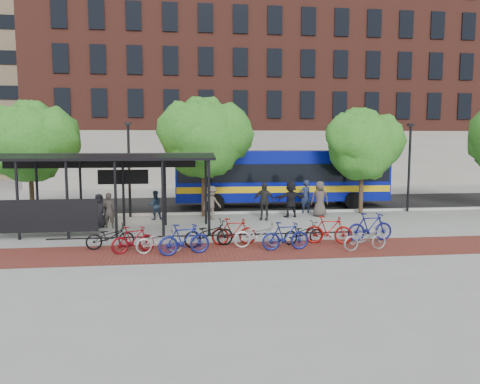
{
  "coord_description": "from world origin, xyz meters",
  "views": [
    {
      "loc": [
        -4.16,
        -22.2,
        4.19
      ],
      "look_at": [
        -1.3,
        0.8,
        1.6
      ],
      "focal_mm": 35.0,
      "sensor_mm": 36.0,
      "label": 1
    }
  ],
  "objects": [
    {
      "name": "pedestrian_4",
      "position": [
        0.08,
        1.73,
        0.99
      ],
      "size": [
        1.25,
        0.85,
        1.98
      ],
      "primitive_type": "imported",
      "rotation": [
        0.0,
        0.0,
        5.94
      ],
      "color": "#282828",
      "rests_on": "ground"
    },
    {
      "name": "bike_rack_rail",
      "position": [
        -3.3,
        -4.1,
        0.0
      ],
      "size": [
        12.0,
        0.05,
        0.95
      ],
      "primitive_type": "cube",
      "color": "black",
      "rests_on": "ground"
    },
    {
      "name": "tree_a",
      "position": [
        -11.91,
        3.35,
        4.24
      ],
      "size": [
        4.9,
        4.0,
        6.18
      ],
      "color": "#382619",
      "rests_on": "ground"
    },
    {
      "name": "ground",
      "position": [
        0.0,
        0.0,
        0.0
      ],
      "size": [
        160.0,
        160.0,
        0.0
      ],
      "primitive_type": "plane",
      "color": "#9E9E99",
      "rests_on": "ground"
    },
    {
      "name": "pedestrian_0",
      "position": [
        -8.12,
        0.6,
        0.81
      ],
      "size": [
        0.92,
        0.75,
        1.63
      ],
      "primitive_type": "imported",
      "rotation": [
        0.0,
        0.0,
        0.33
      ],
      "color": "black",
      "rests_on": "ground"
    },
    {
      "name": "building_tower",
      "position": [
        -16.0,
        40.0,
        15.0
      ],
      "size": [
        22.0,
        22.0,
        30.0
      ],
      "primitive_type": "cube",
      "color": "#7A664C",
      "rests_on": "ground"
    },
    {
      "name": "pedestrian_3",
      "position": [
        -2.63,
        2.17,
        0.89
      ],
      "size": [
        1.32,
        1.19,
        1.78
      ],
      "primitive_type": "imported",
      "rotation": [
        0.0,
        0.0,
        0.59
      ],
      "color": "#65584B",
      "rests_on": "ground"
    },
    {
      "name": "bike_2",
      "position": [
        -5.03,
        -4.94,
        0.46
      ],
      "size": [
        1.82,
        0.85,
        0.92
      ],
      "primitive_type": "imported",
      "rotation": [
        0.0,
        0.0,
        1.71
      ],
      "color": "#A6A6A8",
      "rests_on": "ground"
    },
    {
      "name": "bike_3",
      "position": [
        -4.12,
        -5.31,
        0.57
      ],
      "size": [
        1.99,
        1.0,
        1.15
      ],
      "primitive_type": "imported",
      "rotation": [
        0.0,
        0.0,
        1.82
      ],
      "color": "navy",
      "rests_on": "ground"
    },
    {
      "name": "tree_c",
      "position": [
        6.09,
        3.35,
        4.05
      ],
      "size": [
        4.66,
        3.8,
        5.92
      ],
      "color": "#382619",
      "rests_on": "ground"
    },
    {
      "name": "bike_0",
      "position": [
        -6.95,
        -3.98,
        0.48
      ],
      "size": [
        1.93,
        1.08,
        0.96
      ],
      "primitive_type": "imported",
      "rotation": [
        0.0,
        0.0,
        1.82
      ],
      "color": "black",
      "rests_on": "ground"
    },
    {
      "name": "bike_6",
      "position": [
        -1.22,
        -4.45,
        0.52
      ],
      "size": [
        1.97,
        0.72,
        1.03
      ],
      "primitive_type": "imported",
      "rotation": [
        0.0,
        0.0,
        1.59
      ],
      "color": "#BABABD",
      "rests_on": "ground"
    },
    {
      "name": "bike_1",
      "position": [
        -5.99,
        -4.76,
        0.5
      ],
      "size": [
        1.73,
        1.07,
        1.01
      ],
      "primitive_type": "imported",
      "rotation": [
        0.0,
        0.0,
        1.96
      ],
      "color": "maroon",
      "rests_on": "ground"
    },
    {
      "name": "pedestrian_5",
      "position": [
        1.69,
        2.45,
        0.98
      ],
      "size": [
        1.9,
        0.92,
        1.97
      ],
      "primitive_type": "imported",
      "rotation": [
        0.0,
        0.0,
        3.34
      ],
      "color": "black",
      "rests_on": "ground"
    },
    {
      "name": "bus",
      "position": [
        1.99,
        6.35,
        2.02
      ],
      "size": [
        13.11,
        3.38,
        3.52
      ],
      "rotation": [
        0.0,
        0.0,
        -0.03
      ],
      "color": "#07128D",
      "rests_on": "ground"
    },
    {
      "name": "bike_7",
      "position": [
        -0.28,
        -5.06,
        0.55
      ],
      "size": [
        1.87,
        0.66,
        1.1
      ],
      "primitive_type": "imported",
      "rotation": [
        0.0,
        0.0,
        1.65
      ],
      "color": "navy",
      "rests_on": "ground"
    },
    {
      "name": "pedestrian_7",
      "position": [
        2.88,
        3.8,
        0.95
      ],
      "size": [
        0.8,
        0.66,
        1.9
      ],
      "primitive_type": "imported",
      "rotation": [
        0.0,
        0.0,
        3.48
      ],
      "color": "#212D4F",
      "rests_on": "ground"
    },
    {
      "name": "bike_10",
      "position": [
        2.71,
        -5.47,
        0.47
      ],
      "size": [
        1.85,
        0.88,
        0.94
      ],
      "primitive_type": "imported",
      "rotation": [
        0.0,
        0.0,
        1.72
      ],
      "color": "gray",
      "rests_on": "ground"
    },
    {
      "name": "lamp_post_right",
      "position": [
        9.0,
        3.6,
        2.75
      ],
      "size": [
        0.35,
        0.2,
        5.12
      ],
      "color": "black",
      "rests_on": "ground"
    },
    {
      "name": "brick_strip",
      "position": [
        -2.0,
        -5.0,
        0.0
      ],
      "size": [
        24.0,
        3.0,
        0.01
      ],
      "primitive_type": "cube",
      "color": "maroon",
      "rests_on": "ground"
    },
    {
      "name": "lamp_post_left",
      "position": [
        -7.0,
        3.6,
        2.75
      ],
      "size": [
        0.35,
        0.2,
        5.12
      ],
      "color": "black",
      "rests_on": "ground"
    },
    {
      "name": "bike_8",
      "position": [
        0.67,
        -4.1,
        0.46
      ],
      "size": [
        1.83,
        1.0,
        0.91
      ],
      "primitive_type": "imported",
      "rotation": [
        0.0,
        0.0,
        1.81
      ],
      "color": "black",
      "rests_on": "ground"
    },
    {
      "name": "curb",
      "position": [
        0.0,
        4.0,
        0.06
      ],
      "size": [
        160.0,
        0.25,
        0.12
      ],
      "primitive_type": "cube",
      "color": "#B7B7B2",
      "rests_on": "ground"
    },
    {
      "name": "pedestrian_1",
      "position": [
        -7.63,
        0.33,
        0.85
      ],
      "size": [
        0.68,
        0.51,
        1.71
      ],
      "primitive_type": "imported",
      "rotation": [
        0.0,
        0.0,
        2.97
      ],
      "color": "#39322D",
      "rests_on": "ground"
    },
    {
      "name": "pedestrian_2",
      "position": [
        -5.6,
        2.56,
        0.77
      ],
      "size": [
        0.89,
        0.78,
        1.54
      ],
      "primitive_type": "imported",
      "rotation": [
        0.0,
        0.0,
        3.44
      ],
      "color": "#1E3047",
      "rests_on": "ground"
    },
    {
      "name": "bike_5",
      "position": [
        -2.13,
        -3.9,
        0.54
      ],
      "size": [
        1.81,
        0.55,
        1.08
      ],
      "primitive_type": "imported",
      "rotation": [
        0.0,
        0.0,
        1.59
      ],
      "color": "maroon",
      "rests_on": "ground"
    },
    {
      "name": "building_brick",
      "position": [
        10.0,
        26.0,
        10.0
      ],
      "size": [
        55.0,
        14.0,
        20.0
      ],
      "primitive_type": "cube",
      "color": "brown",
      "rests_on": "ground"
    },
    {
      "name": "asphalt_street",
      "position": [
        0.0,
        8.0,
        0.01
      ],
      "size": [
        160.0,
        8.0,
        0.01
      ],
      "primitive_type": "cube",
      "color": "black",
      "rests_on": "ground"
    },
    {
      "name": "tree_b",
      "position": [
        -2.9,
        3.35,
        4.46
      ],
      "size": [
        5.15,
        4.2,
        6.47
      ],
      "color": "#382619",
      "rests_on": "ground"
    },
    {
      "name": "bike_4",
      "position": [
        -3.15,
        -4.13,
        0.53
      ],
      "size": [
        2.13,
        1.2,
        1.06
      ],
      "primitive_type": "imported",
      "rotation": [
        0.0,
        0.0,
        1.83
      ],
      "color": "black",
      "rests_on": "ground"
    },
    {
      "name": "pedestrian_6",
      "position": [
        3.31,
        2.44,
        0.98
      ],
      "size": [
        1.03,
        0.75,
        1.96
      ],
      "primitive_type": "imported",
      "rotation": [
        0.0,
        0.0,
        3.0
      ],
      "color": "#463D38",
      "rests_on": "ground"
    },
    {
      "name": "bike_9",
      "position": [
        1.71,
        -4.19,
        0.57
      ],
      "size": [
        1.96,
        0.96,
        1.14
      ],
      "primitive_type": "imported",
      "rotation": [
        0.0,
        0.0,
        1.34
      ],
      "color": "maroon",
      "rests_on": "ground"
    },
    {
      "name": "bike_11",
      "position": [
        3.56,
        -3.89,
        0.59
      ],
      "size": [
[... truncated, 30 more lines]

